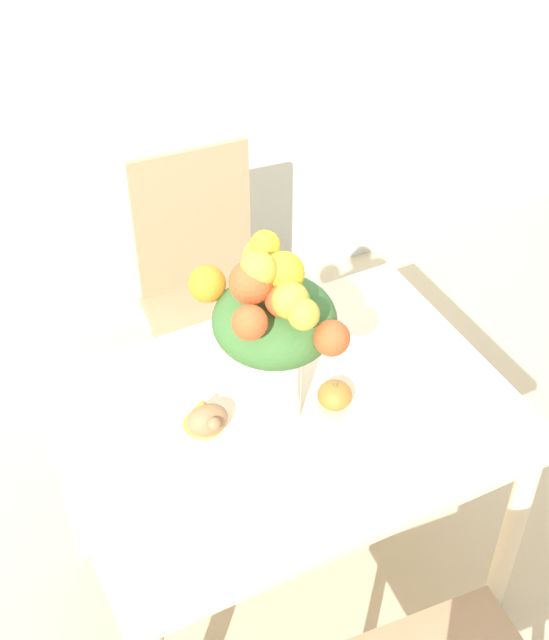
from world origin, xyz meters
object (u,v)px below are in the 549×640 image
at_px(pumpkin, 335,395).
at_px(dining_chair_near_window, 208,294).
at_px(turkey_figurine, 205,415).
at_px(flower_vase, 273,327).

xyz_separation_m(pumpkin, dining_chair_near_window, (-0.01, 0.82, -0.26)).
height_order(pumpkin, turkey_figurine, turkey_figurine).
xyz_separation_m(turkey_figurine, dining_chair_near_window, (0.32, 0.74, -0.26)).
bearing_deg(turkey_figurine, pumpkin, -13.47).
distance_m(flower_vase, turkey_figurine, 0.31).
height_order(flower_vase, dining_chair_near_window, flower_vase).
relative_size(pumpkin, turkey_figurine, 0.63).
relative_size(flower_vase, turkey_figurine, 3.74).
xyz_separation_m(flower_vase, dining_chair_near_window, (0.15, 0.78, -0.52)).
bearing_deg(pumpkin, dining_chair_near_window, 90.76).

